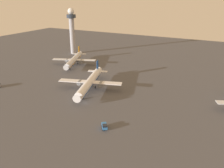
# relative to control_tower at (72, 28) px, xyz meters

# --- Properties ---
(ground_plane) EXTENTS (416.00, 416.00, 0.00)m
(ground_plane) POSITION_rel_control_tower_xyz_m (68.81, -83.19, -22.94)
(ground_plane) COLOR #4C4C51
(control_tower) EXTENTS (8.00, 8.00, 39.79)m
(control_tower) POSITION_rel_control_tower_xyz_m (0.00, 0.00, 0.00)
(control_tower) COLOR #A8A8B2
(control_tower) RESTS_ON ground
(airplane_far_stand) EXTENTS (35.87, 45.62, 11.99)m
(airplane_far_stand) POSITION_rel_control_tower_xyz_m (61.37, -66.74, -18.41)
(airplane_far_stand) COLOR white
(airplane_far_stand) RESTS_ON ground
(airplane_terminal_side) EXTENTS (32.20, 40.83, 10.95)m
(airplane_terminal_side) POSITION_rel_control_tower_xyz_m (23.40, -30.38, -18.80)
(airplane_terminal_side) COLOR silver
(airplane_terminal_side) RESTS_ON ground
(cargo_loader) EXTENTS (4.05, 4.49, 2.25)m
(cargo_loader) POSITION_rel_control_tower_xyz_m (89.42, -99.44, -21.76)
(cargo_loader) COLOR #3372BF
(cargo_loader) RESTS_ON ground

